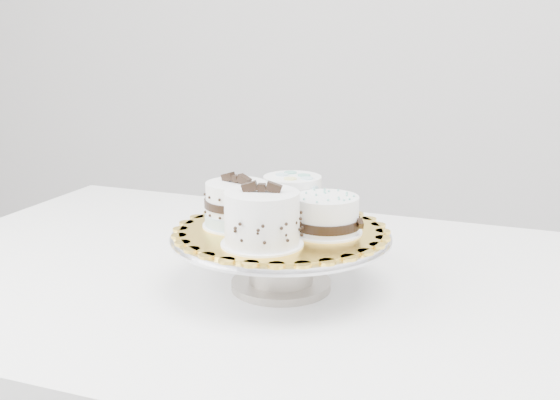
% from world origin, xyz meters
% --- Properties ---
extents(table, '(1.36, 0.98, 0.75)m').
position_xyz_m(table, '(-0.05, 0.20, 0.68)').
color(table, white).
rests_on(table, floor).
extents(cake_stand, '(0.34, 0.34, 0.09)m').
position_xyz_m(cake_stand, '(0.00, 0.15, 0.81)').
color(cake_stand, gray).
rests_on(cake_stand, table).
extents(cake_board, '(0.35, 0.35, 0.00)m').
position_xyz_m(cake_board, '(0.00, 0.15, 0.84)').
color(cake_board, yellow).
rests_on(cake_board, cake_stand).
extents(cake_swirl, '(0.12, 0.12, 0.09)m').
position_xyz_m(cake_swirl, '(-0.00, 0.07, 0.88)').
color(cake_swirl, white).
rests_on(cake_swirl, cake_board).
extents(cake_banded, '(0.13, 0.13, 0.09)m').
position_xyz_m(cake_banded, '(-0.07, 0.15, 0.88)').
color(cake_banded, white).
rests_on(cake_banded, cake_board).
extents(cake_dots, '(0.11, 0.11, 0.07)m').
position_xyz_m(cake_dots, '(0.00, 0.22, 0.88)').
color(cake_dots, white).
rests_on(cake_dots, cake_board).
extents(cake_ribbon, '(0.13, 0.13, 0.06)m').
position_xyz_m(cake_ribbon, '(0.07, 0.16, 0.87)').
color(cake_ribbon, white).
rests_on(cake_ribbon, cake_board).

